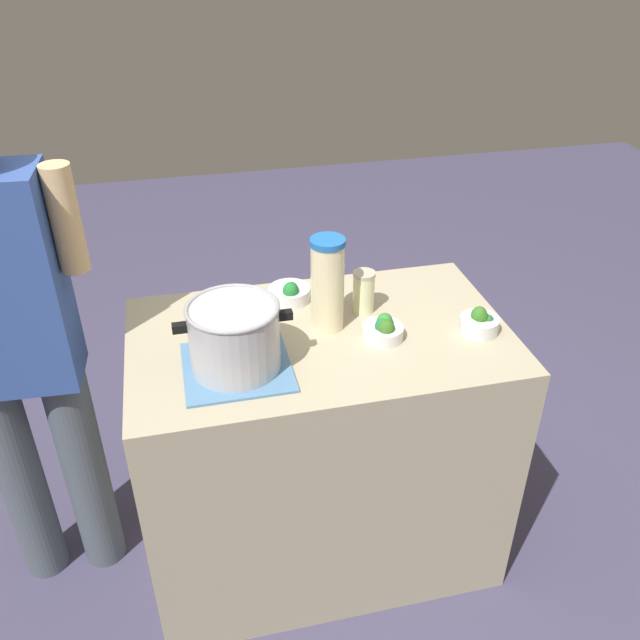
% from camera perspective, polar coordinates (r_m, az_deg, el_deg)
% --- Properties ---
extents(ground_plane, '(8.00, 8.00, 0.00)m').
position_cam_1_polar(ground_plane, '(2.63, -0.00, -18.05)').
color(ground_plane, '#433F5C').
extents(counter_slab, '(1.15, 0.69, 0.91)m').
position_cam_1_polar(counter_slab, '(2.30, -0.00, -10.75)').
color(counter_slab, tan).
rests_on(counter_slab, ground_plane).
extents(dish_cloth, '(0.30, 0.30, 0.01)m').
position_cam_1_polar(dish_cloth, '(1.88, -7.10, -4.00)').
color(dish_cloth, '#507EA7').
rests_on(dish_cloth, counter_slab).
extents(cooking_pot, '(0.32, 0.25, 0.19)m').
position_cam_1_polar(cooking_pot, '(1.82, -7.32, -1.35)').
color(cooking_pot, '#B7B7BC').
rests_on(cooking_pot, dish_cloth).
extents(lemonade_pitcher, '(0.10, 0.10, 0.29)m').
position_cam_1_polar(lemonade_pitcher, '(1.97, 0.63, 3.09)').
color(lemonade_pitcher, beige).
rests_on(lemonade_pitcher, counter_slab).
extents(mason_jar, '(0.07, 0.07, 0.14)m').
position_cam_1_polar(mason_jar, '(2.10, 3.74, 2.43)').
color(mason_jar, beige).
rests_on(mason_jar, counter_slab).
extents(broccoli_bowl_front, '(0.14, 0.14, 0.08)m').
position_cam_1_polar(broccoli_bowl_front, '(2.17, -2.58, 2.33)').
color(broccoli_bowl_front, silver).
rests_on(broccoli_bowl_front, counter_slab).
extents(broccoli_bowl_center, '(0.12, 0.12, 0.08)m').
position_cam_1_polar(broccoli_bowl_center, '(1.99, 5.43, -0.83)').
color(broccoli_bowl_center, silver).
rests_on(broccoli_bowl_center, counter_slab).
extents(broccoli_bowl_back, '(0.12, 0.12, 0.08)m').
position_cam_1_polar(broccoli_bowl_back, '(2.06, 13.47, -0.20)').
color(broccoli_bowl_back, silver).
rests_on(broccoli_bowl_back, counter_slab).
extents(person_cook, '(0.50, 0.22, 1.66)m').
position_cam_1_polar(person_cook, '(2.13, -24.43, -2.38)').
color(person_cook, '#4A545E').
rests_on(person_cook, ground_plane).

